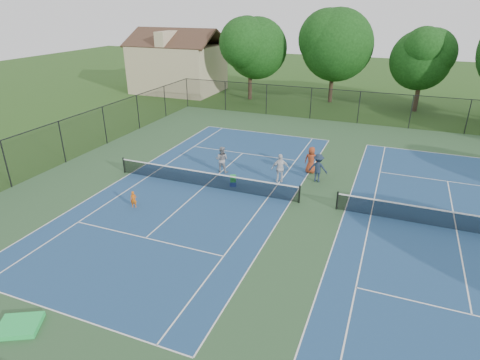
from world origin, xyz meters
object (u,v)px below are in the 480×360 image
at_px(child_player, 134,199).
at_px(bystander_a, 280,168).
at_px(instructor, 222,159).
at_px(bystander_b, 318,168).
at_px(ball_hopper, 233,178).
at_px(clapboard_house, 178,66).
at_px(ball_crate, 233,184).
at_px(bystander_c, 311,160).
at_px(tree_back_c, 424,57).
at_px(tree_back_a, 250,45).
at_px(tree_back_b, 335,41).

relative_size(child_player, bystander_a, 0.51).
xyz_separation_m(instructor, bystander_b, (6.23, 0.85, 0.02)).
distance_m(child_player, ball_hopper, 6.13).
distance_m(clapboard_house, instructor, 27.72).
bearing_deg(instructor, ball_crate, 126.13).
distance_m(child_player, ball_crate, 6.14).
xyz_separation_m(clapboard_house, bystander_a, (20.12, -22.66, -2.15)).
height_order(clapboard_house, bystander_c, clapboard_house).
distance_m(tree_back_c, instructor, 25.88).
relative_size(bystander_c, ball_hopper, 4.27).
height_order(tree_back_c, bystander_a, tree_back_c).
height_order(bystander_b, ball_hopper, bystander_b).
distance_m(instructor, ball_crate, 2.47).
height_order(tree_back_a, tree_back_c, tree_back_a).
xyz_separation_m(instructor, ball_crate, (1.55, -1.78, -0.75)).
xyz_separation_m(child_player, ball_crate, (4.00, 4.65, -0.34)).
bearing_deg(ball_crate, bystander_c, 44.25).
height_order(clapboard_house, ball_hopper, clapboard_house).
distance_m(bystander_c, ball_hopper, 5.56).
bearing_deg(tree_back_b, bystander_a, -87.30).
height_order(tree_back_b, bystander_b, tree_back_b).
bearing_deg(clapboard_house, bystander_a, -48.40).
relative_size(clapboard_house, child_player, 11.26).
bearing_deg(ball_crate, bystander_a, 32.54).
bearing_deg(bystander_c, ball_hopper, 41.65).
xyz_separation_m(bystander_a, ball_crate, (-2.53, -1.61, -0.80)).
bearing_deg(bystander_c, ball_crate, 41.65).
bearing_deg(child_player, tree_back_b, 55.39).
xyz_separation_m(clapboard_house, bystander_b, (22.28, -21.64, -2.17)).
distance_m(tree_back_a, bystander_a, 24.44).
xyz_separation_m(tree_back_a, tree_back_c, (18.00, 1.00, -0.56)).
bearing_deg(child_player, ball_crate, 24.96).
bearing_deg(tree_back_a, ball_hopper, -71.93).
distance_m(instructor, bystander_a, 4.08).
relative_size(ball_crate, ball_hopper, 0.89).
bearing_deg(ball_hopper, bystander_b, 29.25).
relative_size(bystander_a, bystander_c, 1.05).
bearing_deg(bystander_a, ball_hopper, 6.69).
xyz_separation_m(bystander_a, ball_hopper, (-2.53, -1.61, -0.44)).
bearing_deg(bystander_a, bystander_b, 179.29).
relative_size(clapboard_house, bystander_c, 6.03).
xyz_separation_m(tree_back_c, ball_hopper, (-10.41, -24.27, -4.98)).
bearing_deg(instructor, bystander_c, -164.11).
xyz_separation_m(tree_back_b, child_player, (-5.41, -29.92, -6.12)).
bearing_deg(bystander_b, clapboard_house, -40.78).
bearing_deg(instructor, clapboard_house, -59.38).
xyz_separation_m(bystander_c, ball_hopper, (-3.97, -3.87, -0.40)).
distance_m(bystander_a, bystander_c, 2.68).
relative_size(instructor, bystander_a, 0.95).
bearing_deg(bystander_c, instructor, 18.19).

